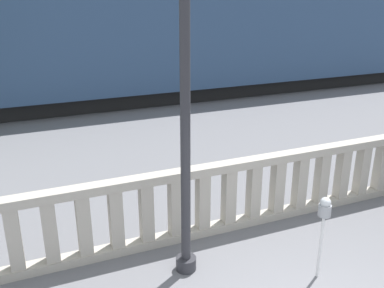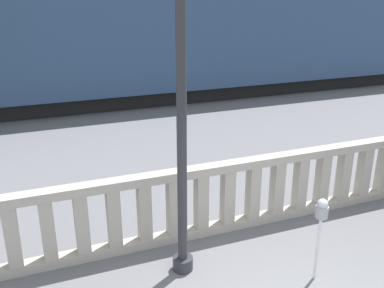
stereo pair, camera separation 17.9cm
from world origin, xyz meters
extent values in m
cube|color=#ADA599|center=(0.00, 3.03, 0.07)|extent=(15.02, 0.24, 0.14)
cube|color=#ADA599|center=(0.00, 3.03, 1.18)|extent=(15.02, 0.24, 0.14)
cube|color=#ADA599|center=(-3.17, 3.03, 0.63)|extent=(0.20, 0.20, 0.97)
cube|color=#ADA599|center=(-2.68, 3.03, 0.63)|extent=(0.20, 0.20, 0.97)
cube|color=#ADA599|center=(-2.19, 3.03, 0.63)|extent=(0.20, 0.20, 0.97)
cube|color=#ADA599|center=(-1.71, 3.03, 0.63)|extent=(0.20, 0.20, 0.97)
cube|color=#ADA599|center=(-1.22, 3.03, 0.63)|extent=(0.20, 0.20, 0.97)
cube|color=#ADA599|center=(-0.73, 3.03, 0.63)|extent=(0.20, 0.20, 0.97)
cube|color=#ADA599|center=(-0.24, 3.03, 0.63)|extent=(0.20, 0.20, 0.97)
cube|color=#ADA599|center=(0.24, 3.03, 0.63)|extent=(0.20, 0.20, 0.97)
cube|color=#ADA599|center=(0.73, 3.03, 0.63)|extent=(0.20, 0.20, 0.97)
cube|color=#ADA599|center=(1.22, 3.03, 0.63)|extent=(0.20, 0.20, 0.97)
cube|color=#ADA599|center=(1.71, 3.03, 0.63)|extent=(0.20, 0.20, 0.97)
cube|color=#ADA599|center=(2.19, 3.03, 0.63)|extent=(0.20, 0.20, 0.97)
cube|color=#ADA599|center=(2.68, 3.03, 0.63)|extent=(0.20, 0.20, 0.97)
cube|color=#ADA599|center=(3.17, 3.03, 0.63)|extent=(0.20, 0.20, 0.97)
cube|color=#ADA599|center=(3.66, 3.03, 0.63)|extent=(0.20, 0.20, 0.97)
cylinder|color=#2D2D33|center=(-0.87, 2.24, 0.10)|extent=(0.30, 0.30, 0.20)
cylinder|color=#2D2D33|center=(-0.87, 2.24, 3.17)|extent=(0.14, 0.14, 5.94)
cylinder|color=silver|center=(0.83, 1.34, 0.50)|extent=(0.04, 0.04, 1.00)
cylinder|color=gray|center=(0.83, 1.34, 1.08)|extent=(0.18, 0.18, 0.17)
sphere|color=#B2B7BC|center=(0.83, 1.34, 1.20)|extent=(0.15, 0.15, 0.15)
cube|color=black|center=(2.90, 12.60, 0.28)|extent=(23.37, 2.49, 0.55)
cube|color=navy|center=(2.90, 12.60, 2.26)|extent=(23.85, 3.12, 3.42)
camera|label=1|loc=(-2.87, -2.75, 3.94)|focal=40.00mm
camera|label=2|loc=(-2.70, -2.82, 3.94)|focal=40.00mm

